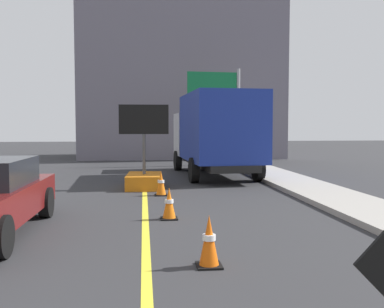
{
  "coord_description": "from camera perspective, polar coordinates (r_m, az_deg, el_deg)",
  "views": [
    {
      "loc": [
        -0.03,
        0.45,
        1.97
      ],
      "look_at": [
        0.59,
        5.83,
        1.63
      ],
      "focal_mm": 39.65,
      "sensor_mm": 36.0,
      "label": 1
    }
  ],
  "objects": [
    {
      "name": "traffic_cone_far_lane",
      "position": [
        9.15,
        -3.1,
        -6.69
      ],
      "size": [
        0.36,
        0.36,
        0.68
      ],
      "color": "black",
      "rests_on": "ground"
    },
    {
      "name": "far_building_block",
      "position": [
        28.84,
        -1.6,
        10.33
      ],
      "size": [
        12.8,
        6.45,
        10.68
      ],
      "primitive_type": "cube",
      "color": "slate",
      "rests_on": "ground"
    },
    {
      "name": "lane_center_stripe",
      "position": [
        5.89,
        -6.14,
        -15.93
      ],
      "size": [
        0.14,
        36.0,
        0.01
      ],
      "primitive_type": "cube",
      "color": "yellow",
      "rests_on": "ground"
    },
    {
      "name": "traffic_cone_curbside",
      "position": [
        12.29,
        -4.19,
        -3.96
      ],
      "size": [
        0.36,
        0.36,
        0.72
      ],
      "color": "black",
      "rests_on": "ground"
    },
    {
      "name": "traffic_cone_mid_lane",
      "position": [
        6.11,
        2.3,
        -11.64
      ],
      "size": [
        0.36,
        0.36,
        0.74
      ],
      "color": "black",
      "rests_on": "ground"
    },
    {
      "name": "arrow_board_trailer",
      "position": [
        13.88,
        -6.45,
        -2.57
      ],
      "size": [
        1.6,
        1.85,
        2.7
      ],
      "color": "orange",
      "rests_on": "ground"
    },
    {
      "name": "highway_guide_sign",
      "position": [
        22.14,
        4.28,
        7.37
      ],
      "size": [
        2.79,
        0.31,
        5.0
      ],
      "color": "gray",
      "rests_on": "ground"
    },
    {
      "name": "box_truck",
      "position": [
        17.0,
        3.16,
        2.94
      ],
      "size": [
        2.94,
        6.84,
        3.24
      ],
      "color": "black",
      "rests_on": "ground"
    }
  ]
}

